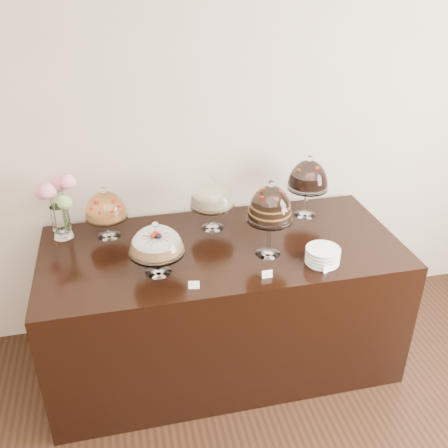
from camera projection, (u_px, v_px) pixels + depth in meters
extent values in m
cube|color=#C3B19D|center=(251.00, 121.00, 3.31)|extent=(5.00, 0.04, 3.00)
cube|color=black|center=(222.00, 304.00, 3.28)|extent=(2.20, 1.00, 0.90)
cone|color=white|center=(158.00, 270.00, 2.81)|extent=(0.15, 0.15, 0.02)
cylinder|color=white|center=(158.00, 260.00, 2.78)|extent=(0.03, 0.03, 0.11)
cylinder|color=white|center=(157.00, 251.00, 2.75)|extent=(0.31, 0.31, 0.01)
cylinder|color=tan|center=(157.00, 246.00, 2.73)|extent=(0.25, 0.25, 0.06)
sphere|color=red|center=(168.00, 236.00, 2.74)|extent=(0.02, 0.02, 0.02)
sphere|color=red|center=(146.00, 236.00, 2.74)|extent=(0.02, 0.02, 0.02)
sphere|color=red|center=(155.00, 246.00, 2.65)|extent=(0.02, 0.02, 0.02)
sphere|color=white|center=(155.00, 225.00, 2.67)|extent=(0.04, 0.04, 0.04)
cone|color=white|center=(268.00, 252.00, 2.98)|extent=(0.15, 0.15, 0.02)
cylinder|color=white|center=(269.00, 235.00, 2.93)|extent=(0.03, 0.03, 0.20)
cylinder|color=white|center=(269.00, 219.00, 2.87)|extent=(0.27, 0.27, 0.01)
cylinder|color=black|center=(270.00, 209.00, 2.84)|extent=(0.20, 0.20, 0.12)
sphere|color=red|center=(278.00, 196.00, 2.83)|extent=(0.02, 0.02, 0.02)
sphere|color=red|center=(265.00, 195.00, 2.85)|extent=(0.02, 0.02, 0.02)
sphere|color=red|center=(262.00, 200.00, 2.79)|extent=(0.02, 0.02, 0.02)
sphere|color=red|center=(276.00, 202.00, 2.77)|extent=(0.02, 0.02, 0.02)
sphere|color=white|center=(271.00, 184.00, 2.77)|extent=(0.04, 0.04, 0.04)
cone|color=white|center=(213.00, 226.00, 3.27)|extent=(0.15, 0.15, 0.02)
cylinder|color=white|center=(212.00, 215.00, 3.23)|extent=(0.03, 0.03, 0.14)
cylinder|color=white|center=(212.00, 204.00, 3.19)|extent=(0.30, 0.30, 0.01)
cylinder|color=beige|center=(212.00, 199.00, 3.17)|extent=(0.24, 0.24, 0.06)
sphere|color=white|center=(212.00, 179.00, 3.11)|extent=(0.04, 0.04, 0.04)
cone|color=white|center=(305.00, 213.00, 3.42)|extent=(0.15, 0.15, 0.02)
cylinder|color=white|center=(306.00, 200.00, 3.37)|extent=(0.03, 0.03, 0.18)
cylinder|color=white|center=(307.00, 187.00, 3.33)|extent=(0.28, 0.28, 0.01)
cylinder|color=black|center=(308.00, 181.00, 3.31)|extent=(0.21, 0.21, 0.09)
sphere|color=red|center=(316.00, 171.00, 3.31)|extent=(0.02, 0.02, 0.02)
sphere|color=red|center=(300.00, 171.00, 3.31)|extent=(0.02, 0.02, 0.02)
sphere|color=red|center=(310.00, 177.00, 3.23)|extent=(0.02, 0.02, 0.02)
sphere|color=white|center=(310.00, 159.00, 3.23)|extent=(0.04, 0.04, 0.04)
cone|color=white|center=(109.00, 234.00, 3.17)|extent=(0.15, 0.15, 0.02)
cylinder|color=white|center=(108.00, 225.00, 3.14)|extent=(0.03, 0.03, 0.11)
cylinder|color=white|center=(107.00, 216.00, 3.11)|extent=(0.27, 0.27, 0.01)
cylinder|color=#D2823D|center=(106.00, 212.00, 3.10)|extent=(0.23, 0.23, 0.04)
sphere|color=red|center=(115.00, 206.00, 3.11)|extent=(0.02, 0.02, 0.02)
sphere|color=red|center=(108.00, 203.00, 3.13)|extent=(0.02, 0.02, 0.02)
sphere|color=red|center=(98.00, 206.00, 3.11)|extent=(0.02, 0.02, 0.02)
sphere|color=red|center=(96.00, 210.00, 3.05)|extent=(0.02, 0.02, 0.02)
sphere|color=red|center=(103.00, 212.00, 3.03)|extent=(0.02, 0.02, 0.02)
sphere|color=red|center=(113.00, 210.00, 3.05)|extent=(0.02, 0.02, 0.02)
sphere|color=white|center=(103.00, 190.00, 3.02)|extent=(0.04, 0.04, 0.04)
cylinder|color=white|center=(61.00, 222.00, 3.12)|extent=(0.11, 0.11, 0.21)
cylinder|color=#476B2D|center=(65.00, 207.00, 3.07)|extent=(0.01, 0.01, 0.33)
sphere|color=pink|center=(67.00, 182.00, 3.00)|extent=(0.09, 0.09, 0.09)
cylinder|color=#476B2D|center=(61.00, 208.00, 3.10)|extent=(0.01, 0.01, 0.30)
sphere|color=pink|center=(59.00, 184.00, 3.05)|extent=(0.10, 0.10, 0.10)
cylinder|color=#476B2D|center=(53.00, 212.00, 3.11)|extent=(0.01, 0.01, 0.25)
sphere|color=pink|center=(42.00, 192.00, 3.07)|extent=(0.10, 0.10, 0.10)
cylinder|color=#476B2D|center=(55.00, 211.00, 3.05)|extent=(0.01, 0.01, 0.30)
sphere|color=pink|center=(47.00, 191.00, 2.96)|extent=(0.10, 0.10, 0.10)
cylinder|color=#476B2D|center=(63.00, 217.00, 3.06)|extent=(0.01, 0.01, 0.24)
sphere|color=#80AD54|center=(64.00, 202.00, 2.96)|extent=(0.09, 0.09, 0.09)
cylinder|color=white|center=(322.00, 262.00, 2.90)|extent=(0.19, 0.19, 0.01)
cylinder|color=white|center=(322.00, 260.00, 2.89)|extent=(0.18, 0.18, 0.01)
cylinder|color=white|center=(322.00, 259.00, 2.89)|extent=(0.19, 0.19, 0.01)
cylinder|color=white|center=(322.00, 257.00, 2.88)|extent=(0.18, 0.18, 0.01)
cylinder|color=white|center=(323.00, 256.00, 2.88)|extent=(0.19, 0.19, 0.01)
cylinder|color=white|center=(323.00, 254.00, 2.87)|extent=(0.18, 0.18, 0.01)
cylinder|color=white|center=(323.00, 252.00, 2.87)|extent=(0.19, 0.19, 0.01)
cylinder|color=white|center=(323.00, 251.00, 2.86)|extent=(0.18, 0.18, 0.01)
cylinder|color=white|center=(323.00, 249.00, 2.86)|extent=(0.19, 0.19, 0.01)
cube|color=white|center=(194.00, 285.00, 2.67)|extent=(0.06, 0.03, 0.04)
cube|color=white|center=(327.00, 268.00, 2.81)|extent=(0.06, 0.04, 0.04)
cube|color=white|center=(267.00, 274.00, 2.76)|extent=(0.06, 0.02, 0.04)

